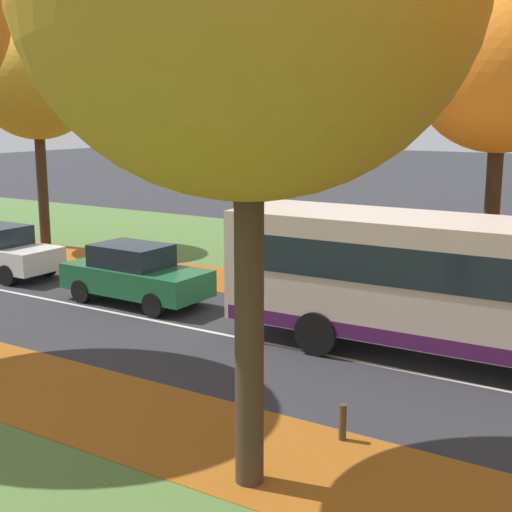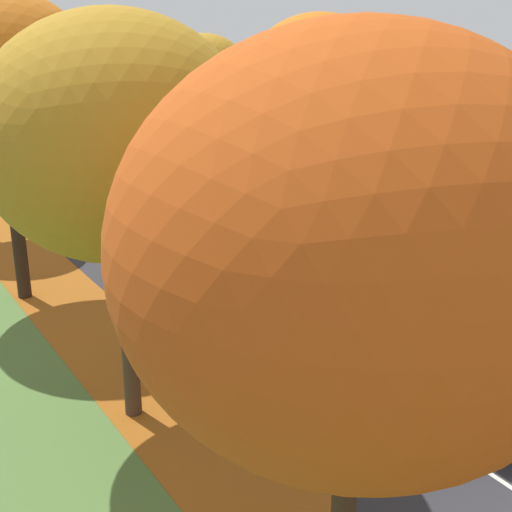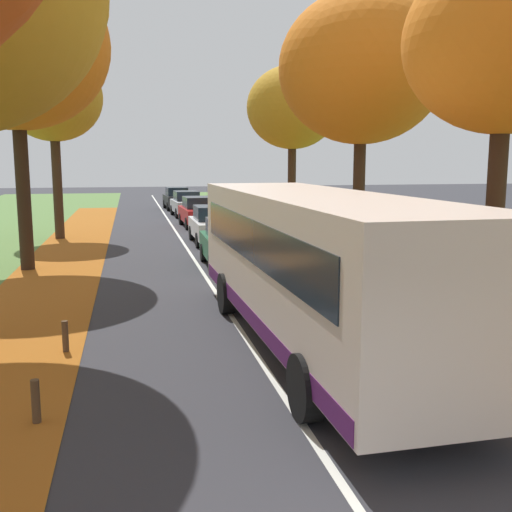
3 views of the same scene
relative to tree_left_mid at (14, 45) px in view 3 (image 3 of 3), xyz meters
The scene contains 17 objects.
leaf_litter_left 8.24m from the tree_left_mid, 75.53° to the right, with size 2.80×60.00×0.00m, color #9E5619.
grass_verge_right 16.59m from the tree_left_mid, ahead, with size 12.00×90.00×0.01m, color #517538.
leaf_litter_right 13.09m from the tree_left_mid, 21.19° to the right, with size 2.80×60.00×0.00m, color #9E5619.
road_centre_line 9.33m from the tree_left_mid, 19.92° to the left, with size 0.12×80.00×0.01m, color silver.
tree_left_mid is the anchor object (origin of this frame).
tree_left_far 8.09m from the tree_left_mid, 88.80° to the left, with size 4.37×4.37×8.35m.
tree_right_near 14.44m from the tree_left_mid, 39.69° to the right, with size 4.21×4.21×7.91m.
tree_right_mid 11.13m from the tree_left_mid, ahead, with size 5.52×5.52×9.08m.
tree_right_far 13.68m from the tree_left_mid, 34.89° to the left, with size 4.41×4.41×8.08m.
bollard_fourth 14.35m from the tree_left_mid, 80.71° to the right, with size 0.12×0.12×0.63m, color #4C3823.
bollard_fifth 11.73m from the tree_left_mid, 77.17° to the right, with size 0.12×0.12×0.61m, color #4C3823.
bus 13.18m from the tree_left_mid, 55.41° to the right, with size 2.84×10.46×2.98m.
car_green_lead 9.26m from the tree_left_mid, ahead, with size 1.84×4.23×1.62m.
car_white_following 10.65m from the tree_left_mid, 36.39° to the left, with size 1.80×4.21×1.62m.
car_red_third_in_line 15.08m from the tree_left_mid, 59.19° to the left, with size 1.92×4.27×1.62m.
car_silver_fourth_in_line 20.28m from the tree_left_mid, 68.83° to the left, with size 1.94×4.28×1.62m.
car_black_trailing 25.44m from the tree_left_mid, 74.03° to the left, with size 1.92×4.27×1.62m.
Camera 3 is at (-2.22, -2.74, 3.60)m, focal length 42.00 mm.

